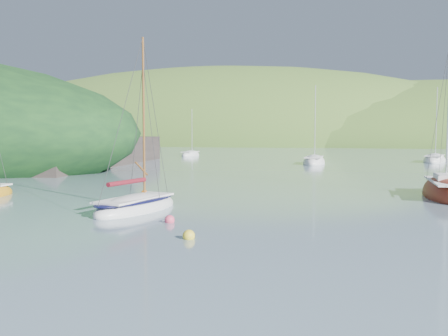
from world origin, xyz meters
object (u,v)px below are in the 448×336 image
(sloop_red, at_px, (448,193))
(distant_sloop_a, at_px, (314,162))
(distant_sloop_b, at_px, (435,161))
(daysailer_white, at_px, (136,206))
(distant_sloop_c, at_px, (191,155))

(sloop_red, distance_m, distant_sloop_a, 33.83)
(sloop_red, relative_size, distant_sloop_b, 1.13)
(daysailer_white, height_order, distant_sloop_c, daysailer_white)
(distant_sloop_a, height_order, distant_sloop_b, distant_sloop_b)
(distant_sloop_b, bearing_deg, daysailer_white, -99.97)
(daysailer_white, xyz_separation_m, sloop_red, (16.23, 11.41, 0.01))
(sloop_red, height_order, distant_sloop_b, sloop_red)
(distant_sloop_b, distance_m, distant_sloop_c, 39.74)
(distant_sloop_a, distance_m, distant_sloop_b, 18.04)
(daysailer_white, relative_size, distant_sloop_c, 1.09)
(daysailer_white, xyz_separation_m, distant_sloop_b, (18.47, 52.00, -0.03))
(daysailer_white, distance_m, distant_sloop_a, 42.69)
(sloop_red, relative_size, distant_sloop_a, 1.15)
(distant_sloop_a, xyz_separation_m, distant_sloop_b, (15.38, 9.42, 0.00))
(daysailer_white, xyz_separation_m, distant_sloop_c, (-20.82, 57.99, -0.06))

